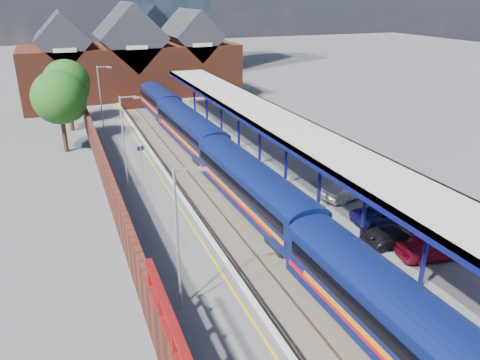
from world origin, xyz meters
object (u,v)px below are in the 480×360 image
(parked_car_red, at_px, (434,246))
(parked_car_dark, at_px, (395,236))
(lamp_post_b, at_px, (180,232))
(lamp_post_d, at_px, (102,95))
(lamp_post_c, at_px, (125,136))
(parked_car_silver, at_px, (350,188))
(parked_car_blue, at_px, (384,215))
(platform_sign, at_px, (141,156))
(train, at_px, (216,151))

(parked_car_red, bearing_deg, parked_car_dark, 37.57)
(lamp_post_b, height_order, lamp_post_d, same)
(lamp_post_b, bearing_deg, lamp_post_c, 90.00)
(lamp_post_c, xyz_separation_m, lamp_post_d, (0.00, 16.00, 0.00))
(parked_car_silver, bearing_deg, lamp_post_c, 47.04)
(parked_car_red, xyz_separation_m, parked_car_blue, (0.04, 4.52, -0.13))
(lamp_post_d, xyz_separation_m, parked_car_dark, (13.08, -30.85, -3.40))
(lamp_post_c, distance_m, parked_car_blue, 19.13)
(lamp_post_b, xyz_separation_m, platform_sign, (1.36, 18.00, -2.30))
(train, height_order, lamp_post_b, lamp_post_b)
(parked_car_silver, bearing_deg, parked_car_red, 163.71)
(train, bearing_deg, lamp_post_c, -162.36)
(train, height_order, parked_car_silver, train)
(train, distance_m, lamp_post_c, 8.73)
(train, bearing_deg, parked_car_dark, -73.25)
(lamp_post_c, xyz_separation_m, parked_car_silver, (14.53, -8.01, -3.22))
(lamp_post_b, distance_m, parked_car_dark, 13.56)
(lamp_post_d, height_order, parked_car_dark, lamp_post_d)
(lamp_post_b, xyz_separation_m, parked_car_red, (14.19, -0.83, -3.27))
(lamp_post_d, bearing_deg, lamp_post_b, -90.00)
(parked_car_red, distance_m, parked_car_dark, 2.27)
(platform_sign, bearing_deg, lamp_post_c, -124.26)
(train, relative_size, platform_sign, 26.38)
(parked_car_red, relative_size, parked_car_blue, 1.00)
(lamp_post_b, distance_m, parked_car_red, 14.59)
(platform_sign, bearing_deg, lamp_post_b, -94.33)
(parked_car_red, height_order, parked_car_silver, parked_car_silver)
(parked_car_dark, bearing_deg, platform_sign, 42.19)
(lamp_post_b, height_order, parked_car_red, lamp_post_b)
(lamp_post_d, height_order, parked_car_silver, lamp_post_d)
(train, bearing_deg, parked_car_blue, -66.70)
(train, distance_m, parked_car_silver, 12.45)
(train, xyz_separation_m, lamp_post_d, (-7.86, 13.50, 2.87))
(parked_car_silver, bearing_deg, parked_car_dark, 153.92)
(lamp_post_d, distance_m, parked_car_blue, 31.87)
(parked_car_silver, bearing_deg, lamp_post_b, 104.70)
(lamp_post_c, relative_size, parked_car_blue, 1.65)
(lamp_post_b, distance_m, lamp_post_d, 32.00)
(train, bearing_deg, platform_sign, -175.62)
(parked_car_red, bearing_deg, lamp_post_b, 94.77)
(platform_sign, bearing_deg, train, 4.38)
(lamp_post_c, relative_size, parked_car_dark, 1.72)
(train, xyz_separation_m, parked_car_dark, (5.22, -17.35, -0.53))
(parked_car_red, bearing_deg, train, 26.28)
(parked_car_red, distance_m, parked_car_blue, 4.52)
(lamp_post_c, distance_m, parked_car_dark, 20.08)
(parked_car_red, bearing_deg, lamp_post_c, 48.27)
(train, xyz_separation_m, parked_car_silver, (6.68, -10.51, -0.35))
(parked_car_dark, bearing_deg, parked_car_blue, -17.09)
(lamp_post_c, bearing_deg, parked_car_dark, -48.64)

